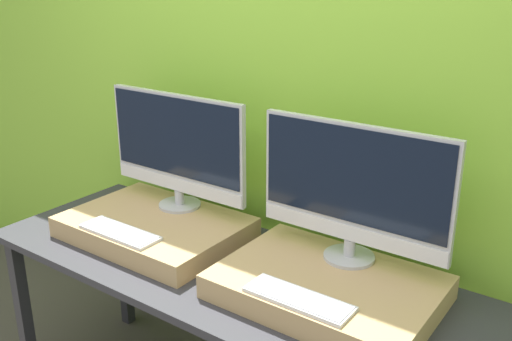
{
  "coord_description": "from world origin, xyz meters",
  "views": [
    {
      "loc": [
        1.15,
        -1.08,
        1.77
      ],
      "look_at": [
        0.0,
        0.52,
        1.07
      ],
      "focal_mm": 40.0,
      "sensor_mm": 36.0,
      "label": 1
    }
  ],
  "objects": [
    {
      "name": "wall_back",
      "position": [
        0.0,
        0.76,
        1.3
      ],
      "size": [
        8.0,
        0.04,
        2.6
      ],
      "color": "#8CC638",
      "rests_on": "ground_plane"
    },
    {
      "name": "workbench",
      "position": [
        0.0,
        0.35,
        0.68
      ],
      "size": [
        1.96,
        0.69,
        0.75
      ],
      "color": "#2D2D33",
      "rests_on": "ground_plane"
    },
    {
      "name": "wooden_riser_left",
      "position": [
        -0.39,
        0.37,
        0.79
      ],
      "size": [
        0.7,
        0.49,
        0.08
      ],
      "color": "tan",
      "rests_on": "workbench"
    },
    {
      "name": "monitor_left",
      "position": [
        -0.39,
        0.52,
        1.09
      ],
      "size": [
        0.68,
        0.18,
        0.48
      ],
      "color": "#B2B2B7",
      "rests_on": "wooden_riser_left"
    },
    {
      "name": "keyboard_left",
      "position": [
        -0.39,
        0.19,
        0.84
      ],
      "size": [
        0.34,
        0.11,
        0.01
      ],
      "color": "silver",
      "rests_on": "wooden_riser_left"
    },
    {
      "name": "wooden_riser_right",
      "position": [
        0.39,
        0.37,
        0.79
      ],
      "size": [
        0.7,
        0.49,
        0.08
      ],
      "color": "tan",
      "rests_on": "workbench"
    },
    {
      "name": "monitor_right",
      "position": [
        0.39,
        0.52,
        1.09
      ],
      "size": [
        0.68,
        0.18,
        0.48
      ],
      "color": "#B2B2B7",
      "rests_on": "wooden_riser_right"
    },
    {
      "name": "keyboard_right",
      "position": [
        0.39,
        0.19,
        0.84
      ],
      "size": [
        0.34,
        0.11,
        0.01
      ],
      "color": "silver",
      "rests_on": "wooden_riser_right"
    }
  ]
}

